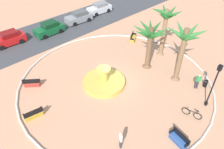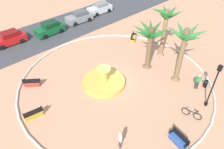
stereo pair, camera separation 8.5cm
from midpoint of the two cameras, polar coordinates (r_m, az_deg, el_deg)
The scene contains 20 objects.
ground_plane at distance 21.97m, azimuth 1.02°, elevation -1.86°, with size 80.00×80.00×0.00m, color tan.
plaza_curb at distance 21.90m, azimuth 1.02°, elevation -1.66°, with size 19.28×19.28×0.20m, color silver.
street_asphalt at distance 31.85m, azimuth -17.04°, elevation 10.36°, with size 48.00×8.00×0.03m, color #424247.
fountain at distance 21.52m, azimuth -2.05°, elevation -1.88°, with size 4.24×4.24×1.95m.
palm_tree_near_fountain at distance 20.87m, azimuth 18.73°, elevation 7.90°, with size 3.90×3.70×5.97m.
palm_tree_by_curb at distance 22.33m, azimuth 10.24°, elevation 9.79°, with size 4.17×4.07×4.98m.
palm_tree_mid_plaza at distance 24.61m, azimuth 14.23°, elevation 13.43°, with size 3.43×3.35×5.85m.
bench_east at distance 28.76m, azimuth 5.78°, elevation 9.53°, with size 1.63×1.24×1.00m.
bench_west at distance 22.65m, azimuth -20.34°, elevation -2.15°, with size 1.56×1.39×1.00m.
bench_north at distance 17.60m, azimuth 17.30°, elevation -16.32°, with size 0.78×1.66×1.00m.
bench_southeast at distance 19.55m, azimuth -19.94°, elevation -9.87°, with size 1.66×0.76×1.00m.
lamppost at distance 19.68m, azimuth 25.59°, elevation -2.00°, with size 0.32×0.32×4.54m.
trash_bin at distance 23.08m, azimuth 23.65°, elevation -2.19°, with size 0.46×0.46×0.73m.
bicycle_red_frame at distance 19.61m, azimuth 20.52°, elevation -9.73°, with size 0.54×1.69×0.94m.
person_cyclist_helmet at distance 22.15m, azimuth 21.94°, elevation -1.60°, with size 0.39×0.41×1.70m.
person_cyclist_photo at distance 16.22m, azimuth 2.33°, elevation -16.77°, with size 0.35×0.46×1.67m.
parked_car_leftmost at distance 30.61m, azimuth -25.51°, elevation 8.62°, with size 4.07×2.06×1.67m.
parked_car_second at distance 31.28m, azimuth -16.10°, elevation 11.61°, with size 4.02×1.96×1.67m.
parked_car_third at distance 33.89m, azimuth -8.57°, elevation 14.82°, with size 4.12×2.15×1.67m.
parked_car_rightmost at distance 36.79m, azimuth -3.14°, elevation 17.14°, with size 4.10×2.12×1.67m.
Camera 2 is at (-11.62, -11.96, 14.30)m, focal length 34.50 mm.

